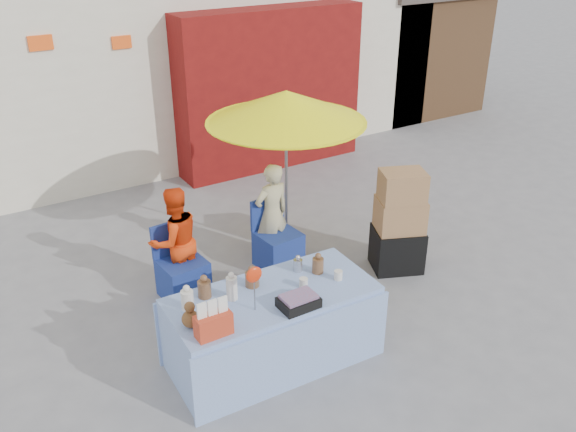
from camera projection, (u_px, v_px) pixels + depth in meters
ground at (294, 330)px, 6.38m from camera, size 80.00×80.00×0.00m
market_table at (272, 326)px, 5.79m from camera, size 2.03×1.01×1.21m
chair_left at (183, 276)px, 6.85m from camera, size 0.52×0.51×0.85m
chair_right at (278, 247)px, 7.44m from camera, size 0.52×0.51×0.85m
vendor_orange at (175, 241)px, 6.78m from camera, size 0.66×0.54×1.28m
vendor_beige at (272, 214)px, 7.37m from camera, size 0.50×0.35×1.29m
umbrella at (286, 107)px, 7.07m from camera, size 1.90×1.90×2.09m
box_stack at (399, 225)px, 7.24m from camera, size 0.72×0.66×1.28m
tarp_bundle at (235, 374)px, 5.58m from camera, size 0.68×0.60×0.26m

